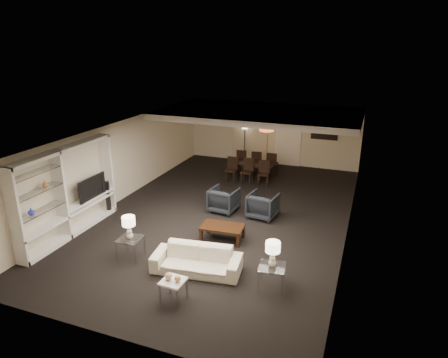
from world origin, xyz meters
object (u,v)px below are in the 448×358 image
chair_nr (263,173)px  armchair_left (224,200)px  table_lamp_right (273,254)px  table_lamp_left (129,228)px  armchair_right (263,205)px  floor_lamp (245,143)px  chair_nl (231,170)px  chair_fr (272,163)px  floor_speaker (108,198)px  pendant_light (267,128)px  chair_nm (247,171)px  side_table_left (131,248)px  side_table_right (272,277)px  sofa (197,260)px  chair_fm (257,162)px  coffee_table (222,233)px  marble_table (174,290)px  television (89,187)px  chair_fl (242,160)px  vase_blue (31,212)px  dining_table (252,170)px  vase_amber (45,184)px

chair_nr → armchair_left: bearing=-107.2°
table_lamp_right → table_lamp_left: bearing=180.0°
armchair_right → table_lamp_left: (-2.30, -3.30, 0.42)m
armchair_right → floor_lamp: bearing=-59.2°
table_lamp_right → armchair_right: bearing=108.4°
chair_nl → chair_fr: same height
floor_speaker → pendant_light: bearing=37.5°
armchair_left → chair_nm: 2.60m
side_table_left → side_table_right: 3.40m
sofa → chair_nl: size_ratio=2.25×
chair_fm → chair_fr: same height
coffee_table → chair_nm: size_ratio=1.23×
marble_table → floor_lamp: floor_lamp is taller
marble_table → television: television is taller
table_lamp_left → chair_fm: (1.00, 7.20, -0.34)m
chair_nl → chair_fl: (0.00, 1.30, 0.00)m
coffee_table → chair_fr: (-0.10, 5.60, 0.24)m
vase_blue → dining_table: 7.95m
sofa → floor_lamp: floor_lamp is taller
side_table_right → chair_nr: chair_nr is taller
vase_blue → floor_speaker: 2.73m
chair_nr → chair_fr: (0.00, 1.30, 0.00)m
chair_nm → table_lamp_left: bearing=-99.3°
armchair_left → chair_nl: 2.69m
chair_nr → chair_nl: bearing=173.6°
coffee_table → television: 3.91m
sofa → chair_nr: bearing=83.4°
floor_speaker → chair_nm: floor_speaker is taller
vase_amber → armchair_left: bearing=47.2°
table_lamp_right → dining_table: table_lamp_right is taller
television → armchair_left: bearing=-57.7°
side_table_right → television: television is taller
chair_nr → vase_blue: bearing=-125.8°
vase_amber → vase_blue: bearing=-90.0°
armchair_left → chair_fm: 3.90m
marble_table → vase_amber: vase_amber is taller
armchair_left → table_lamp_left: (-1.10, -3.30, 0.42)m
marble_table → chair_fr: (-0.10, 8.30, 0.21)m
coffee_table → table_lamp_right: table_lamp_right is taller
floor_speaker → chair_fl: (2.42, 5.26, -0.07)m
sofa → armchair_left: 3.36m
vase_blue → chair_fm: vase_blue is taller
chair_fm → floor_lamp: 1.46m
side_table_right → marble_table: size_ratio=1.20×
table_lamp_left → television: (-2.10, 1.28, 0.28)m
vase_blue → floor_speaker: size_ratio=0.17×
dining_table → chair_nl: (-0.60, -0.65, 0.14)m
armchair_left → armchair_right: same height
armchair_right → floor_lamp: (-2.18, 4.99, 0.46)m
chair_nm → chair_nl: bearing=-179.8°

